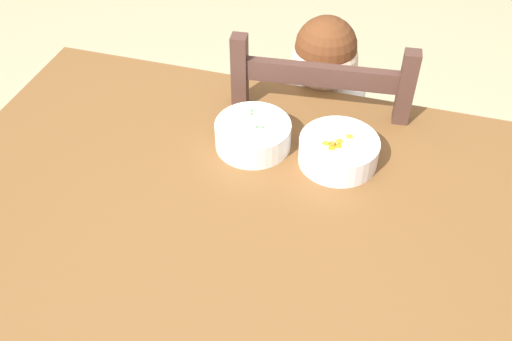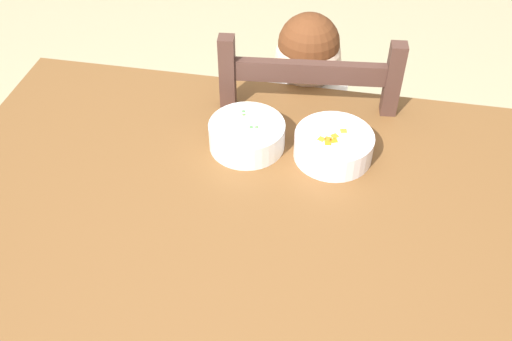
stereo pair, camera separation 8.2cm
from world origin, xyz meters
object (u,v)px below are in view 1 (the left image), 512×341
at_px(bowl_of_carrots, 339,150).
at_px(spoon, 320,146).
at_px(bowl_of_peas, 253,134).
at_px(dining_chair, 315,173).
at_px(dining_table, 226,240).
at_px(child_figure, 317,129).

height_order(bowl_of_carrots, spoon, bowl_of_carrots).
bearing_deg(spoon, bowl_of_peas, -167.20).
distance_m(bowl_of_peas, bowl_of_carrots, 0.19).
relative_size(bowl_of_carrots, spoon, 1.23).
bearing_deg(bowl_of_peas, dining_chair, 71.19).
bearing_deg(dining_chair, bowl_of_carrots, -73.22).
relative_size(dining_table, bowl_of_carrots, 7.17).
relative_size(dining_chair, bowl_of_carrots, 5.65).
height_order(child_figure, bowl_of_carrots, child_figure).
height_order(dining_table, child_figure, child_figure).
height_order(dining_table, spoon, spoon).
xyz_separation_m(bowl_of_peas, bowl_of_carrots, (0.19, -0.00, -0.00)).
bearing_deg(spoon, dining_table, -124.55).
bearing_deg(dining_chair, child_figure, -151.71).
bearing_deg(dining_table, bowl_of_carrots, 43.35).
height_order(dining_chair, child_figure, dining_chair).
distance_m(dining_chair, spoon, 0.43).
bearing_deg(bowl_of_carrots, dining_table, -136.65).
distance_m(bowl_of_carrots, spoon, 0.06).
relative_size(bowl_of_peas, spoon, 1.21).
xyz_separation_m(dining_chair, bowl_of_carrots, (0.09, -0.30, 0.36)).
height_order(dining_table, bowl_of_carrots, bowl_of_carrots).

